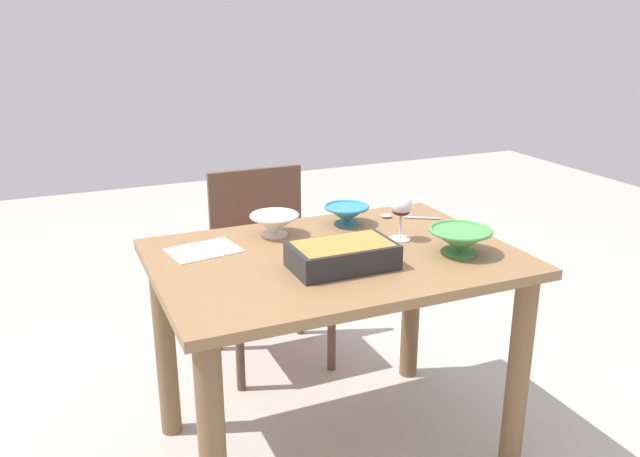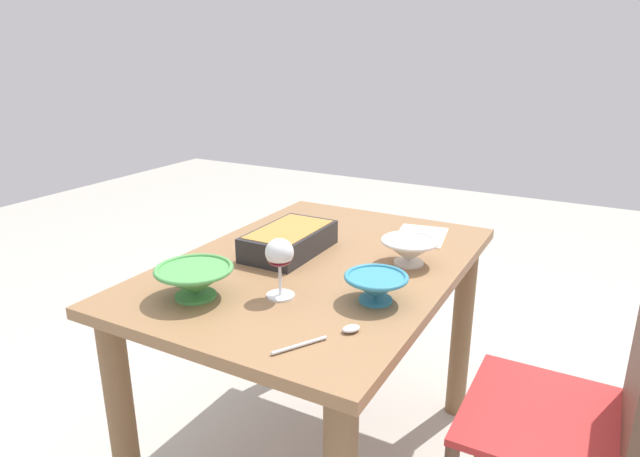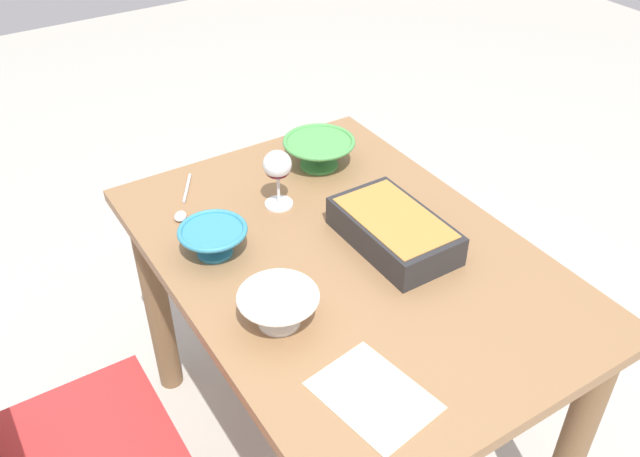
# 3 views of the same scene
# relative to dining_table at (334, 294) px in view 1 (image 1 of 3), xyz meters

# --- Properties ---
(ground_plane) EXTENTS (8.00, 8.00, 0.00)m
(ground_plane) POSITION_rel_dining_table_xyz_m (0.00, 0.00, -0.59)
(ground_plane) COLOR #B2ADA3
(dining_table) EXTENTS (1.14, 0.80, 0.73)m
(dining_table) POSITION_rel_dining_table_xyz_m (0.00, 0.00, 0.00)
(dining_table) COLOR olive
(dining_table) RESTS_ON ground_plane
(chair) EXTENTS (0.44, 0.40, 0.83)m
(chair) POSITION_rel_dining_table_xyz_m (0.02, 0.75, -0.13)
(chair) COLOR #B22D2D
(chair) RESTS_ON ground_plane
(wine_glass) EXTENTS (0.07, 0.07, 0.16)m
(wine_glass) POSITION_rel_dining_table_xyz_m (0.26, 0.03, 0.25)
(wine_glass) COLOR white
(wine_glass) RESTS_ON dining_table
(casserole_dish) EXTENTS (0.31, 0.18, 0.08)m
(casserole_dish) POSITION_rel_dining_table_xyz_m (-0.03, -0.12, 0.18)
(casserole_dish) COLOR #262628
(casserole_dish) RESTS_ON dining_table
(mixing_bowl) EXTENTS (0.20, 0.20, 0.08)m
(mixing_bowl) POSITION_rel_dining_table_xyz_m (0.37, -0.16, 0.19)
(mixing_bowl) COLOR #4C994C
(mixing_bowl) RESTS_ON dining_table
(small_bowl) EXTENTS (0.17, 0.17, 0.08)m
(small_bowl) POSITION_rel_dining_table_xyz_m (-0.11, 0.25, 0.19)
(small_bowl) COLOR white
(small_bowl) RESTS_ON dining_table
(serving_bowl) EXTENTS (0.16, 0.16, 0.07)m
(serving_bowl) POSITION_rel_dining_table_xyz_m (0.17, 0.26, 0.18)
(serving_bowl) COLOR teal
(serving_bowl) RESTS_ON dining_table
(serving_spoon) EXTENTS (0.20, 0.13, 0.01)m
(serving_spoon) POSITION_rel_dining_table_xyz_m (0.37, 0.25, 0.15)
(serving_spoon) COLOR silver
(serving_spoon) RESTS_ON dining_table
(napkin) EXTENTS (0.24, 0.19, 0.00)m
(napkin) POSITION_rel_dining_table_xyz_m (-0.38, 0.19, 0.14)
(napkin) COLOR beige
(napkin) RESTS_ON dining_table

